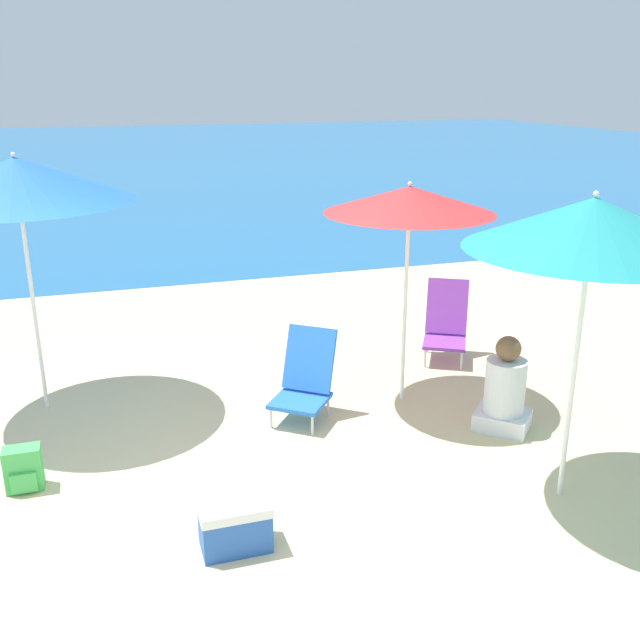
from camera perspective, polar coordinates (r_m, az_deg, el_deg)
ground_plane at (r=5.02m, az=-8.90°, el=-16.70°), size 60.00×60.00×0.00m
sea_water at (r=30.46m, az=-16.98°, el=12.43°), size 60.00×40.00×0.01m
beach_umbrella_red at (r=6.33m, az=7.16°, el=9.49°), size 1.51×1.51×2.06m
beach_umbrella_teal at (r=4.95m, az=20.96°, el=7.17°), size 1.66×1.66×2.22m
beach_umbrella_blue at (r=6.57m, az=-23.10°, el=10.25°), size 1.93×1.93×2.32m
beach_chair_blue at (r=6.36m, az=-1.20°, el=-4.67°), size 0.72×0.75×0.79m
beach_chair_purple at (r=7.84m, az=10.04°, el=-0.24°), size 0.70×0.77×0.83m
person_seated_near at (r=6.34m, az=14.54°, el=-5.62°), size 0.59×0.58×0.85m
backpack_green at (r=5.79m, az=-22.64°, el=-10.97°), size 0.26×0.19×0.34m
cooler_box at (r=4.80m, az=-6.82°, el=-16.01°), size 0.46×0.28×0.33m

